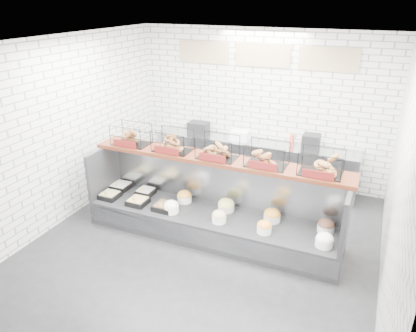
% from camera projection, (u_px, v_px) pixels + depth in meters
% --- Properties ---
extents(ground, '(5.50, 5.50, 0.00)m').
position_uv_depth(ground, '(204.00, 245.00, 6.22)').
color(ground, black).
rests_on(ground, ground).
extents(room_shell, '(5.02, 5.51, 3.01)m').
position_uv_depth(room_shell, '(220.00, 105.00, 5.92)').
color(room_shell, white).
rests_on(room_shell, ground).
extents(display_case, '(4.00, 0.90, 1.20)m').
position_uv_depth(display_case, '(213.00, 216.00, 6.38)').
color(display_case, black).
rests_on(display_case, ground).
extents(bagel_shelf, '(4.10, 0.50, 0.40)m').
position_uv_depth(bagel_shelf, '(217.00, 150.00, 6.11)').
color(bagel_shelf, '#3D170D').
rests_on(bagel_shelf, display_case).
extents(prep_counter, '(4.00, 0.60, 1.20)m').
position_uv_depth(prep_counter, '(253.00, 162.00, 8.09)').
color(prep_counter, '#93969B').
rests_on(prep_counter, ground).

